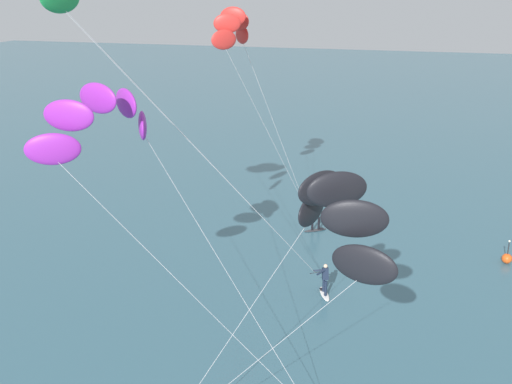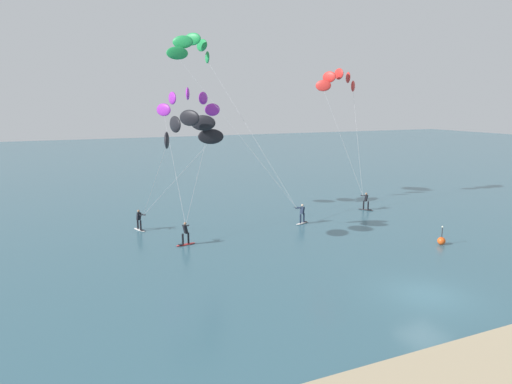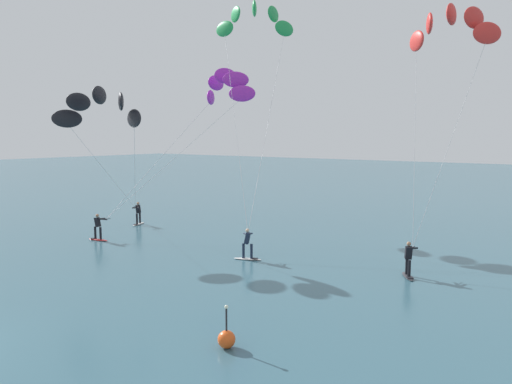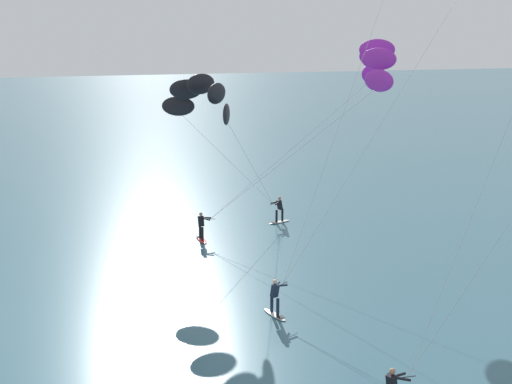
# 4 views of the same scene
# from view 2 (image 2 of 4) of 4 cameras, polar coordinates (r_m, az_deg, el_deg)

# --- Properties ---
(ground_plane) EXTENTS (240.00, 240.00, 0.00)m
(ground_plane) POSITION_cam_2_polar(r_m,az_deg,el_deg) (26.34, 20.53, -11.93)
(ground_plane) COLOR #386070
(kitesurfer_nearshore) EXTENTS (4.88, 6.73, 13.40)m
(kitesurfer_nearshore) POSITION_cam_2_polar(r_m,az_deg,el_deg) (47.45, 10.44, 12.98)
(kitesurfer_nearshore) COLOR #333338
(kitesurfer_nearshore) RESTS_ON ground
(kitesurfer_mid_water) EXTENTS (6.69, 10.89, 11.35)m
(kitesurfer_mid_water) POSITION_cam_2_polar(r_m,az_deg,el_deg) (40.78, -8.53, 10.57)
(kitesurfer_mid_water) COLOR red
(kitesurfer_mid_water) RESTS_ON ground
(kitesurfer_far_out) EXTENTS (6.12, 7.91, 9.53)m
(kitesurfer_far_out) POSITION_cam_2_polar(r_m,az_deg,el_deg) (32.12, -8.58, 7.37)
(kitesurfer_far_out) COLOR white
(kitesurfer_far_out) RESTS_ON ground
(kitesurfer_downwind) EXTENTS (9.90, 11.85, 16.20)m
(kitesurfer_downwind) POSITION_cam_2_polar(r_m,az_deg,el_deg) (43.28, -7.44, 16.80)
(kitesurfer_downwind) COLOR white
(kitesurfer_downwind) RESTS_ON ground
(marker_buoy) EXTENTS (0.56, 0.56, 1.38)m
(marker_buoy) POSITION_cam_2_polar(r_m,az_deg,el_deg) (35.39, 22.18, -5.65)
(marker_buoy) COLOR #EA5119
(marker_buoy) RESTS_ON ground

